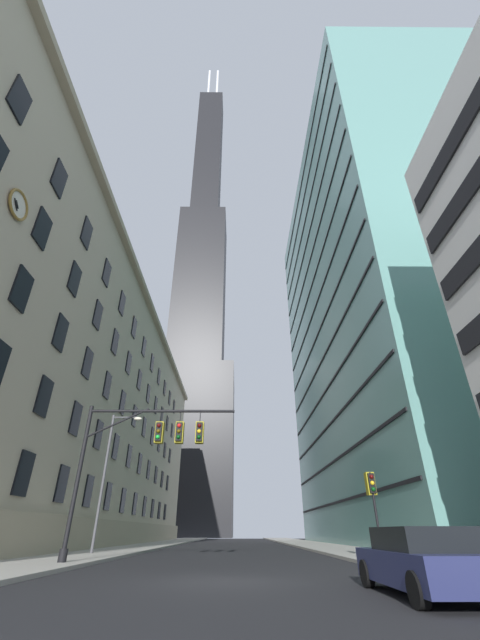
{
  "coord_description": "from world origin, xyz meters",
  "views": [
    {
      "loc": [
        0.39,
        -13.57,
        1.3
      ],
      "look_at": [
        0.6,
        16.6,
        18.2
      ],
      "focal_mm": 21.25,
      "sensor_mm": 36.0,
      "label": 1
    }
  ],
  "objects_px": {
    "fire_hydrant": "(447,552)",
    "parked_car": "(425,561)",
    "traffic_signal_mast": "(151,444)",
    "street_lamppost": "(109,467)",
    "traffic_light_near_right": "(372,488)"
  },
  "relations": [
    {
      "from": "traffic_signal_mast",
      "to": "parked_car",
      "type": "distance_m",
      "value": 13.16
    },
    {
      "from": "traffic_light_near_right",
      "to": "fire_hydrant",
      "type": "distance_m",
      "value": 4.31
    },
    {
      "from": "traffic_light_near_right",
      "to": "street_lamppost",
      "type": "height_order",
      "value": "street_lamppost"
    },
    {
      "from": "fire_hydrant",
      "to": "parked_car",
      "type": "distance_m",
      "value": 7.55
    },
    {
      "from": "street_lamppost",
      "to": "traffic_signal_mast",
      "type": "bearing_deg",
      "value": -61.03
    },
    {
      "from": "traffic_signal_mast",
      "to": "fire_hydrant",
      "type": "distance_m",
      "value": 13.34
    },
    {
      "from": "parked_car",
      "to": "traffic_signal_mast",
      "type": "bearing_deg",
      "value": 134.2
    },
    {
      "from": "traffic_signal_mast",
      "to": "parked_car",
      "type": "relative_size",
      "value": 1.65
    },
    {
      "from": "traffic_signal_mast",
      "to": "parked_car",
      "type": "bearing_deg",
      "value": -45.8
    },
    {
      "from": "street_lamppost",
      "to": "parked_car",
      "type": "distance_m",
      "value": 21.76
    },
    {
      "from": "traffic_light_near_right",
      "to": "fire_hydrant",
      "type": "bearing_deg",
      "value": -64.38
    },
    {
      "from": "street_lamppost",
      "to": "traffic_light_near_right",
      "type": "bearing_deg",
      "value": -25.03
    },
    {
      "from": "traffic_light_near_right",
      "to": "fire_hydrant",
      "type": "xyz_separation_m",
      "value": [
        1.51,
        -3.15,
        -2.53
      ]
    },
    {
      "from": "fire_hydrant",
      "to": "parked_car",
      "type": "xyz_separation_m",
      "value": [
        -3.71,
        -6.58,
        0.09
      ]
    },
    {
      "from": "traffic_signal_mast",
      "to": "street_lamppost",
      "type": "bearing_deg",
      "value": 118.97
    }
  ]
}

